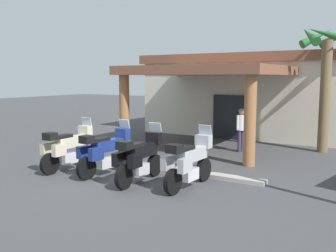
{
  "coord_description": "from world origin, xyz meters",
  "views": [
    {
      "loc": [
        6.78,
        -8.67,
        2.95
      ],
      "look_at": [
        -0.26,
        2.86,
        1.2
      ],
      "focal_mm": 40.76,
      "sensor_mm": 36.0,
      "label": 1
    }
  ],
  "objects_px": {
    "palm_tree_near_portico": "(327,62)",
    "motorcycle_cream": "(68,148)",
    "motel_building": "(252,93)",
    "pedestrian": "(241,127)",
    "motorcycle_blue": "(105,152)",
    "motorcycle_black": "(139,158)",
    "motorcycle_silver": "(189,162)"
  },
  "relations": [
    {
      "from": "palm_tree_near_portico",
      "to": "motorcycle_cream",
      "type": "bearing_deg",
      "value": -131.25
    },
    {
      "from": "motel_building",
      "to": "pedestrian",
      "type": "distance_m",
      "value": 5.78
    },
    {
      "from": "motorcycle_blue",
      "to": "motorcycle_black",
      "type": "height_order",
      "value": "same"
    },
    {
      "from": "motorcycle_blue",
      "to": "palm_tree_near_portico",
      "type": "xyz_separation_m",
      "value": [
        5.0,
        7.16,
        2.81
      ]
    },
    {
      "from": "motorcycle_cream",
      "to": "pedestrian",
      "type": "relative_size",
      "value": 1.28
    },
    {
      "from": "motorcycle_black",
      "to": "motorcycle_cream",
      "type": "bearing_deg",
      "value": 86.97
    },
    {
      "from": "motorcycle_black",
      "to": "motorcycle_silver",
      "type": "distance_m",
      "value": 1.44
    },
    {
      "from": "motorcycle_cream",
      "to": "motorcycle_black",
      "type": "distance_m",
      "value": 2.82
    },
    {
      "from": "motorcycle_blue",
      "to": "motorcycle_black",
      "type": "relative_size",
      "value": 1.0
    },
    {
      "from": "motorcycle_silver",
      "to": "motorcycle_blue",
      "type": "bearing_deg",
      "value": 95.29
    },
    {
      "from": "motorcycle_black",
      "to": "motorcycle_silver",
      "type": "xyz_separation_m",
      "value": [
        1.41,
        0.28,
        0.0
      ]
    },
    {
      "from": "pedestrian",
      "to": "motel_building",
      "type": "bearing_deg",
      "value": 123.84
    },
    {
      "from": "motorcycle_silver",
      "to": "palm_tree_near_portico",
      "type": "bearing_deg",
      "value": -13.64
    },
    {
      "from": "palm_tree_near_portico",
      "to": "motorcycle_silver",
      "type": "bearing_deg",
      "value": -107.11
    },
    {
      "from": "motorcycle_black",
      "to": "motorcycle_silver",
      "type": "bearing_deg",
      "value": -81.0
    },
    {
      "from": "motorcycle_blue",
      "to": "palm_tree_near_portico",
      "type": "distance_m",
      "value": 9.18
    },
    {
      "from": "pedestrian",
      "to": "palm_tree_near_portico",
      "type": "bearing_deg",
      "value": 49.59
    },
    {
      "from": "motorcycle_blue",
      "to": "pedestrian",
      "type": "relative_size",
      "value": 1.28
    },
    {
      "from": "palm_tree_near_portico",
      "to": "motorcycle_black",
      "type": "bearing_deg",
      "value": -116.02
    },
    {
      "from": "pedestrian",
      "to": "palm_tree_near_portico",
      "type": "xyz_separation_m",
      "value": [
        2.76,
        1.66,
        2.51
      ]
    },
    {
      "from": "motorcycle_blue",
      "to": "motorcycle_silver",
      "type": "relative_size",
      "value": 1.0
    },
    {
      "from": "motel_building",
      "to": "motorcycle_black",
      "type": "xyz_separation_m",
      "value": [
        0.66,
        -11.18,
        -1.4
      ]
    },
    {
      "from": "motel_building",
      "to": "palm_tree_near_portico",
      "type": "distance_m",
      "value": 5.89
    },
    {
      "from": "palm_tree_near_portico",
      "to": "pedestrian",
      "type": "bearing_deg",
      "value": -149.03
    },
    {
      "from": "motorcycle_silver",
      "to": "palm_tree_near_portico",
      "type": "height_order",
      "value": "palm_tree_near_portico"
    },
    {
      "from": "motorcycle_cream",
      "to": "motorcycle_silver",
      "type": "height_order",
      "value": "same"
    },
    {
      "from": "motel_building",
      "to": "pedestrian",
      "type": "xyz_separation_m",
      "value": [
        1.49,
        -5.48,
        -1.1
      ]
    },
    {
      "from": "motel_building",
      "to": "palm_tree_near_portico",
      "type": "xyz_separation_m",
      "value": [
        4.25,
        -3.82,
        1.41
      ]
    },
    {
      "from": "motorcycle_cream",
      "to": "motorcycle_silver",
      "type": "relative_size",
      "value": 1.0
    },
    {
      "from": "motorcycle_blue",
      "to": "palm_tree_near_portico",
      "type": "relative_size",
      "value": 0.44
    },
    {
      "from": "palm_tree_near_portico",
      "to": "motorcycle_blue",
      "type": "bearing_deg",
      "value": -124.92
    },
    {
      "from": "motorcycle_cream",
      "to": "pedestrian",
      "type": "distance_m",
      "value": 6.74
    }
  ]
}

